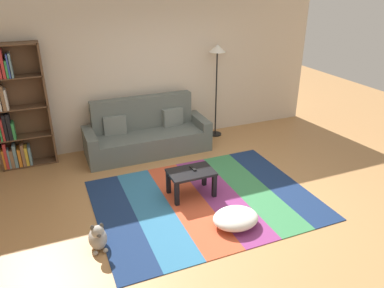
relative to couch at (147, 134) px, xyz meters
The scene contains 10 objects.
ground_plane 2.08m from the couch, 79.79° to the right, with size 14.00×14.00×0.00m, color #B27F4C.
back_wall 1.20m from the couch, 55.34° to the left, with size 6.80×0.10×2.70m, color beige.
rug 2.01m from the couch, 81.46° to the right, with size 3.14×2.41×0.01m.
couch is the anchor object (origin of this frame).
bookshelf 2.29m from the couch, behind, with size 0.90×0.28×2.09m.
coffee_table 1.76m from the couch, 84.65° to the right, with size 0.67×0.44×0.40m.
pouf 2.72m from the couch, 81.17° to the right, with size 0.62×0.51×0.21m, color white.
dog 2.78m from the couch, 118.80° to the right, with size 0.22×0.35×0.40m.
standing_lamp 1.96m from the couch, ahead, with size 0.32×0.32×1.85m.
tv_remote 1.72m from the couch, 82.82° to the right, with size 0.04×0.15×0.02m, color black.
Camera 1 is at (-2.04, -4.16, 3.03)m, focal length 34.72 mm.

